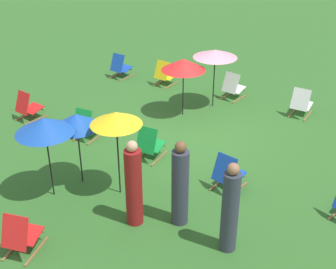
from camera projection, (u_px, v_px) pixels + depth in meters
The scene contains 18 objects.
ground_plane at pixel (192, 133), 11.95m from camera, with size 40.00×40.00×0.00m, color #2D6026.
deckchair_1 at pixel (228, 174), 9.57m from camera, with size 0.59×0.82×0.83m.
deckchair_3 at pixel (21, 235), 7.86m from camera, with size 0.67×0.86×0.83m.
deckchair_4 at pixel (233, 87), 13.77m from camera, with size 0.57×0.82×0.83m.
deckchair_7 at pixel (87, 125), 11.54m from camera, with size 0.54×0.80×0.83m.
deckchair_8 at pixel (120, 67), 15.34m from camera, with size 0.51×0.78×0.83m.
deckchair_10 at pixel (165, 74), 14.73m from camera, with size 0.53×0.79×0.83m.
deckchair_11 at pixel (150, 144), 10.67m from camera, with size 0.53×0.79×0.83m.
deckchair_12 at pixel (28, 107), 12.50m from camera, with size 0.55×0.80×0.83m.
deckchair_13 at pixel (301, 103), 12.71m from camera, with size 0.49×0.77×0.83m.
umbrella_0 at pixel (215, 54), 12.73m from camera, with size 1.25×1.25×1.70m.
umbrella_1 at pixel (116, 118), 8.80m from camera, with size 1.03×1.03×1.87m.
umbrella_2 at pixel (76, 121), 9.28m from camera, with size 0.99×0.99×1.63m.
umbrella_3 at pixel (183, 65), 12.26m from camera, with size 1.21×1.21×1.64m.
umbrella_4 at pixel (44, 125), 8.78m from camera, with size 1.16×1.16×1.78m.
person_0 at pixel (230, 210), 7.73m from camera, with size 0.41×0.41×1.76m.
person_1 at pixel (180, 186), 8.38m from camera, with size 0.44×0.44×1.75m.
person_2 at pixel (134, 186), 8.37m from camera, with size 0.45×0.45×1.76m.
Camera 1 is at (-5.10, 9.26, 5.61)m, focal length 48.84 mm.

